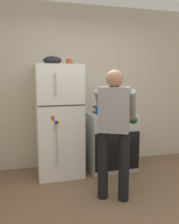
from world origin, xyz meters
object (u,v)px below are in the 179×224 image
at_px(refrigerator, 59,120).
at_px(pepper_mill, 123,105).
at_px(red_pot, 102,109).
at_px(coffee_mug, 69,62).
at_px(person_cook, 114,124).
at_px(stove_range, 110,141).
at_px(mixing_bowl, 52,60).

height_order(refrigerator, pepper_mill, refrigerator).
distance_m(red_pot, coffee_mug, 0.91).
relative_size(coffee_mug, pepper_mill, 0.56).
bearing_deg(person_cook, red_pot, 80.67).
bearing_deg(pepper_mill, person_cook, -117.61).
xyz_separation_m(red_pot, coffee_mug, (-0.51, 0.10, 0.74)).
xyz_separation_m(coffee_mug, pepper_mill, (0.97, 0.15, -0.71)).
relative_size(person_cook, pepper_mill, 8.00).
height_order(red_pot, pepper_mill, pepper_mill).
height_order(coffee_mug, pepper_mill, coffee_mug).
bearing_deg(stove_range, person_cook, -107.98).
distance_m(person_cook, mixing_bowl, 1.41).
xyz_separation_m(person_cook, pepper_mill, (0.61, 1.17, 0.08)).
relative_size(refrigerator, stove_range, 1.81).
bearing_deg(mixing_bowl, person_cook, -57.27).
bearing_deg(stove_range, mixing_bowl, 179.37).
relative_size(stove_range, person_cook, 0.59).
bearing_deg(refrigerator, person_cook, -60.74).
xyz_separation_m(refrigerator, pepper_mill, (1.15, 0.20, 0.19)).
distance_m(stove_range, pepper_mill, 0.68).
height_order(red_pot, mixing_bowl, mixing_bowl).
bearing_deg(coffee_mug, pepper_mill, 8.79).
bearing_deg(coffee_mug, red_pot, -11.08).
bearing_deg(red_pot, stove_range, 13.92).
bearing_deg(pepper_mill, refrigerator, -170.15).
xyz_separation_m(refrigerator, mixing_bowl, (-0.08, 0.00, 0.91)).
relative_size(pepper_mill, mixing_bowl, 0.72).
bearing_deg(person_cook, stove_range, 72.02).
height_order(person_cook, red_pot, person_cook).
xyz_separation_m(stove_range, pepper_mill, (0.30, 0.21, 0.57)).
relative_size(red_pot, coffee_mug, 2.88).
xyz_separation_m(person_cook, red_pot, (0.15, 0.92, 0.05)).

